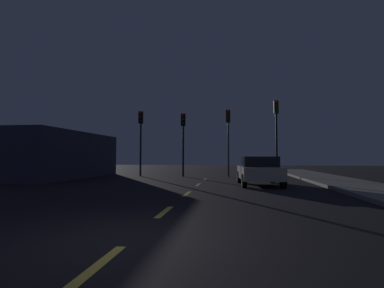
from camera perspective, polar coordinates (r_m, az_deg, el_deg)
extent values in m
plane|color=black|center=(12.16, -0.55, -9.25)|extent=(80.00, 80.00, 0.00)
cube|color=#EACC4C|center=(4.38, -17.59, -21.33)|extent=(0.16, 1.60, 0.01)
cube|color=#EACC4C|center=(7.88, -5.34, -12.89)|extent=(0.16, 1.60, 0.01)
cube|color=#EACC4C|center=(11.57, -0.99, -9.57)|extent=(0.16, 1.60, 0.01)
cube|color=#EACC4C|center=(15.32, 1.21, -7.84)|extent=(0.16, 1.60, 0.01)
cube|color=#EACC4C|center=(19.08, 2.54, -6.79)|extent=(0.16, 1.60, 0.01)
cylinder|color=#2D2D30|center=(22.41, -9.88, 0.06)|extent=(0.14, 0.14, 4.84)
cube|color=black|center=(22.58, -9.85, 5.06)|extent=(0.32, 0.24, 0.90)
sphere|color=red|center=(22.47, -9.96, 5.87)|extent=(0.20, 0.20, 0.20)
sphere|color=#3F2D0C|center=(22.43, -9.97, 5.11)|extent=(0.20, 0.20, 0.20)
sphere|color=#0C3319|center=(22.39, -9.98, 4.35)|extent=(0.20, 0.20, 0.20)
cylinder|color=black|center=(21.64, -1.72, -0.19)|extent=(0.14, 0.14, 4.61)
cube|color=black|center=(21.79, -1.71, 4.70)|extent=(0.32, 0.24, 0.90)
sphere|color=red|center=(21.68, -1.78, 5.53)|extent=(0.20, 0.20, 0.20)
sphere|color=#3F2D0C|center=(21.64, -1.78, 4.75)|extent=(0.20, 0.20, 0.20)
sphere|color=#0C3319|center=(21.60, -1.78, 3.96)|extent=(0.20, 0.20, 0.20)
cylinder|color=#4C4C51|center=(21.35, 7.01, 0.13)|extent=(0.14, 0.14, 4.82)
cube|color=#382D0C|center=(21.52, 6.98, 5.35)|extent=(0.32, 0.24, 0.90)
sphere|color=red|center=(21.41, 6.97, 6.20)|extent=(0.20, 0.20, 0.20)
sphere|color=#3F2D0C|center=(21.37, 6.98, 5.40)|extent=(0.20, 0.20, 0.20)
sphere|color=#0C3319|center=(21.33, 6.98, 4.61)|extent=(0.20, 0.20, 0.20)
cylinder|color=black|center=(21.58, 16.00, 0.96)|extent=(0.14, 0.14, 5.40)
cube|color=#382D0C|center=(21.83, 15.92, 6.86)|extent=(0.32, 0.24, 0.90)
sphere|color=red|center=(21.72, 15.97, 7.71)|extent=(0.20, 0.20, 0.20)
sphere|color=#3F2D0C|center=(21.67, 15.98, 6.93)|extent=(0.20, 0.20, 0.20)
sphere|color=#0C3319|center=(21.62, 15.99, 6.15)|extent=(0.20, 0.20, 0.20)
cube|color=beige|center=(15.41, 12.81, -5.41)|extent=(2.13, 3.94, 0.63)
cube|color=black|center=(15.21, 12.89, -3.32)|extent=(1.77, 1.83, 0.50)
cylinder|color=black|center=(16.68, 9.08, -6.29)|extent=(0.26, 0.65, 0.64)
cylinder|color=black|center=(16.92, 15.12, -6.18)|extent=(0.26, 0.65, 0.64)
cylinder|color=black|center=(13.97, 10.03, -7.02)|extent=(0.26, 0.65, 0.64)
cylinder|color=black|center=(14.26, 17.20, -6.85)|extent=(0.26, 0.65, 0.64)
cube|color=#333847|center=(22.27, -24.08, -1.99)|extent=(4.01, 9.92, 3.10)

